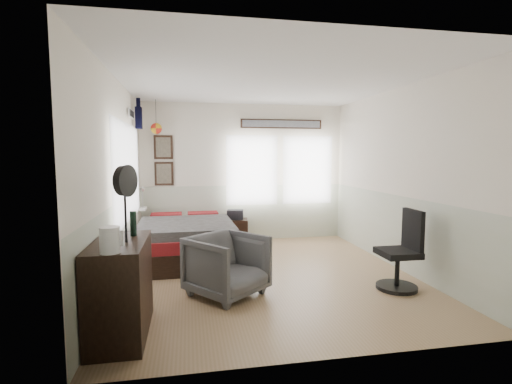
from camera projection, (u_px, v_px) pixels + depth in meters
ground_plane at (268, 275)px, 5.29m from camera, size 4.00×4.50×0.01m
room_shell at (260, 161)px, 5.30m from camera, size 4.02×4.52×2.71m
wall_decor at (187, 133)px, 6.80m from camera, size 3.55×1.32×1.44m
bed at (186, 240)px, 6.07m from camera, size 1.50×2.04×0.64m
dresser at (121, 288)px, 3.49m from camera, size 0.48×1.00×0.90m
armchair at (227, 265)px, 4.49m from camera, size 1.13×1.13×0.74m
nightstand at (235, 231)px, 7.14m from camera, size 0.51×0.43×0.47m
task_chair at (402, 257)px, 4.69m from camera, size 0.51×0.51×1.02m
kettle at (110, 240)px, 3.02m from camera, size 0.19×0.16×0.22m
bottle at (133, 223)px, 3.67m from camera, size 0.06×0.06×0.25m
stand_fan at (126, 182)px, 3.36m from camera, size 0.19×0.27×0.71m
black_bag at (235, 215)px, 7.11m from camera, size 0.34×0.25×0.18m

